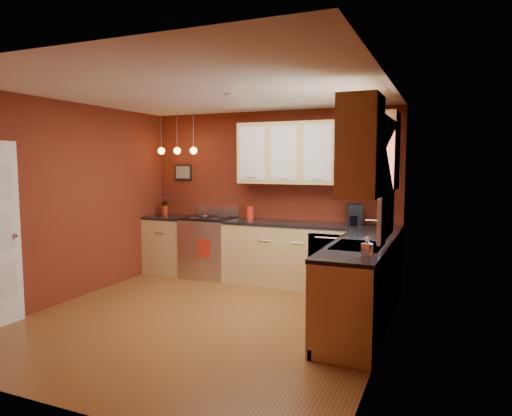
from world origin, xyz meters
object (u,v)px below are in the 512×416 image
at_px(red_canister, 250,213).
at_px(coffee_maker, 354,215).
at_px(gas_range, 209,247).
at_px(soap_pump, 367,247).
at_px(sink, 358,248).

bearing_deg(red_canister, coffee_maker, -1.44).
bearing_deg(gas_range, soap_pump, -36.20).
height_order(sink, coffee_maker, coffee_maker).
height_order(red_canister, coffee_maker, coffee_maker).
bearing_deg(sink, gas_range, 150.22).
bearing_deg(coffee_maker, soap_pump, -90.38).
xyz_separation_m(gas_range, soap_pump, (2.80, -2.05, 0.55)).
bearing_deg(sink, soap_pump, -71.90).
bearing_deg(coffee_maker, sink, -91.92).
bearing_deg(coffee_maker, red_canister, 164.36).
relative_size(sink, coffee_maker, 2.35).
distance_m(gas_range, soap_pump, 3.52).
xyz_separation_m(gas_range, sink, (2.62, -1.50, 0.43)).
xyz_separation_m(coffee_maker, soap_pump, (0.52, -2.12, -0.04)).
relative_size(gas_range, sink, 1.59).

